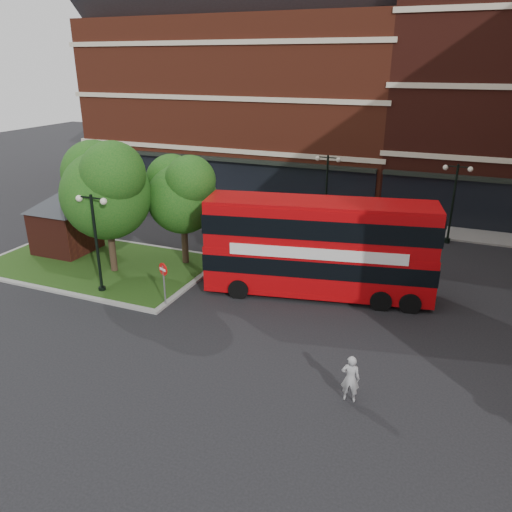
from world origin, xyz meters
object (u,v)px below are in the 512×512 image
at_px(car_white, 339,220).
at_px(car_silver, 270,211).
at_px(bus, 319,242).
at_px(woman, 350,378).

bearing_deg(car_white, car_silver, 87.57).
relative_size(bus, car_silver, 2.88).
relative_size(bus, car_white, 2.80).
distance_m(woman, car_silver, 20.92).
distance_m(bus, woman, 8.57).
bearing_deg(bus, car_silver, 109.94).
xyz_separation_m(bus, car_white, (-1.38, 10.32, -2.06)).
xyz_separation_m(woman, car_white, (-4.71, 18.00, -0.21)).
xyz_separation_m(bus, woman, (3.33, -7.68, -1.85)).
distance_m(bus, car_silver, 12.77).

